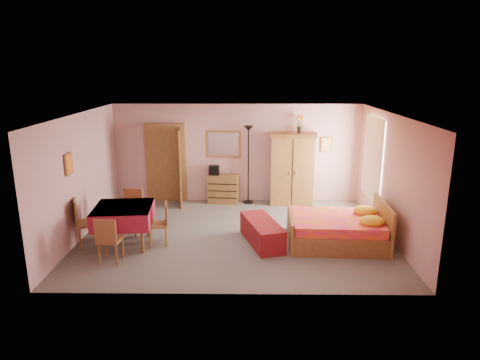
{
  "coord_description": "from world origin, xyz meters",
  "views": [
    {
      "loc": [
        0.21,
        -8.65,
        3.52
      ],
      "look_at": [
        0.1,
        0.3,
        1.15
      ],
      "focal_mm": 32.0,
      "sensor_mm": 36.0,
      "label": 1
    }
  ],
  "objects_px": {
    "stereo": "(214,170)",
    "dining_table": "(124,226)",
    "chest_of_drawers": "(223,189)",
    "chair_north": "(130,212)",
    "bench": "(262,232)",
    "chair_south": "(110,239)",
    "sunflower_vase": "(300,124)",
    "chair_east": "(158,224)",
    "wardrobe": "(292,169)",
    "floor_lamp": "(248,165)",
    "bed": "(336,222)",
    "chair_west": "(88,222)",
    "wall_mirror": "(223,144)"
  },
  "relations": [
    {
      "from": "chest_of_drawers",
      "to": "bench",
      "type": "height_order",
      "value": "chest_of_drawers"
    },
    {
      "from": "sunflower_vase",
      "to": "chair_north",
      "type": "relative_size",
      "value": 0.47
    },
    {
      "from": "chest_of_drawers",
      "to": "floor_lamp",
      "type": "xyz_separation_m",
      "value": [
        0.66,
        -0.02,
        0.65
      ]
    },
    {
      "from": "dining_table",
      "to": "chair_east",
      "type": "xyz_separation_m",
      "value": [
        0.67,
        0.06,
        0.02
      ]
    },
    {
      "from": "stereo",
      "to": "wardrobe",
      "type": "relative_size",
      "value": 0.14
    },
    {
      "from": "stereo",
      "to": "sunflower_vase",
      "type": "height_order",
      "value": "sunflower_vase"
    },
    {
      "from": "bench",
      "to": "chair_south",
      "type": "relative_size",
      "value": 1.61
    },
    {
      "from": "chest_of_drawers",
      "to": "chair_west",
      "type": "bearing_deg",
      "value": -126.83
    },
    {
      "from": "sunflower_vase",
      "to": "chair_east",
      "type": "xyz_separation_m",
      "value": [
        -3.17,
        -2.8,
        -1.68
      ]
    },
    {
      "from": "chair_west",
      "to": "chair_east",
      "type": "distance_m",
      "value": 1.39
    },
    {
      "from": "wall_mirror",
      "to": "chair_east",
      "type": "bearing_deg",
      "value": -109.71
    },
    {
      "from": "wall_mirror",
      "to": "chair_south",
      "type": "bearing_deg",
      "value": -114.61
    },
    {
      "from": "sunflower_vase",
      "to": "chair_west",
      "type": "distance_m",
      "value": 5.64
    },
    {
      "from": "sunflower_vase",
      "to": "bench",
      "type": "xyz_separation_m",
      "value": [
        -1.04,
        -2.73,
        -1.87
      ]
    },
    {
      "from": "stereo",
      "to": "dining_table",
      "type": "bearing_deg",
      "value": -119.38
    },
    {
      "from": "stereo",
      "to": "floor_lamp",
      "type": "bearing_deg",
      "value": -2.92
    },
    {
      "from": "chest_of_drawers",
      "to": "chair_north",
      "type": "relative_size",
      "value": 0.84
    },
    {
      "from": "wall_mirror",
      "to": "stereo",
      "type": "height_order",
      "value": "wall_mirror"
    },
    {
      "from": "sunflower_vase",
      "to": "dining_table",
      "type": "height_order",
      "value": "sunflower_vase"
    },
    {
      "from": "chair_west",
      "to": "chair_north",
      "type": "bearing_deg",
      "value": 112.04
    },
    {
      "from": "sunflower_vase",
      "to": "chair_north",
      "type": "height_order",
      "value": "sunflower_vase"
    },
    {
      "from": "dining_table",
      "to": "bed",
      "type": "bearing_deg",
      "value": 2.16
    },
    {
      "from": "chair_west",
      "to": "bed",
      "type": "bearing_deg",
      "value": 69.89
    },
    {
      "from": "chair_north",
      "to": "chair_east",
      "type": "distance_m",
      "value": 0.91
    },
    {
      "from": "wardrobe",
      "to": "dining_table",
      "type": "height_order",
      "value": "wardrobe"
    },
    {
      "from": "chair_north",
      "to": "wall_mirror",
      "type": "bearing_deg",
      "value": -118.62
    },
    {
      "from": "floor_lamp",
      "to": "chair_south",
      "type": "bearing_deg",
      "value": -125.62
    },
    {
      "from": "bench",
      "to": "chair_east",
      "type": "height_order",
      "value": "chair_east"
    },
    {
      "from": "wardrobe",
      "to": "sunflower_vase",
      "type": "height_order",
      "value": "sunflower_vase"
    },
    {
      "from": "bench",
      "to": "bed",
      "type": "bearing_deg",
      "value": 0.91
    },
    {
      "from": "wall_mirror",
      "to": "bed",
      "type": "distance_m",
      "value": 3.95
    },
    {
      "from": "bench",
      "to": "chair_north",
      "type": "xyz_separation_m",
      "value": [
        -2.83,
        0.49,
        0.24
      ]
    },
    {
      "from": "floor_lamp",
      "to": "chair_north",
      "type": "height_order",
      "value": "floor_lamp"
    },
    {
      "from": "stereo",
      "to": "chair_south",
      "type": "distance_m",
      "value": 4.03
    },
    {
      "from": "stereo",
      "to": "bench",
      "type": "relative_size",
      "value": 0.19
    },
    {
      "from": "stereo",
      "to": "dining_table",
      "type": "height_order",
      "value": "stereo"
    },
    {
      "from": "bench",
      "to": "chair_north",
      "type": "bearing_deg",
      "value": 170.12
    },
    {
      "from": "chair_west",
      "to": "floor_lamp",
      "type": "bearing_deg",
      "value": 109.1
    },
    {
      "from": "chair_south",
      "to": "wardrobe",
      "type": "bearing_deg",
      "value": 48.12
    },
    {
      "from": "chair_south",
      "to": "chair_north",
      "type": "height_order",
      "value": "chair_north"
    },
    {
      "from": "sunflower_vase",
      "to": "bench",
      "type": "height_order",
      "value": "sunflower_vase"
    },
    {
      "from": "chest_of_drawers",
      "to": "wardrobe",
      "type": "height_order",
      "value": "wardrobe"
    },
    {
      "from": "wardrobe",
      "to": "chair_north",
      "type": "relative_size",
      "value": 1.96
    },
    {
      "from": "wardrobe",
      "to": "sunflower_vase",
      "type": "bearing_deg",
      "value": 36.27
    },
    {
      "from": "chest_of_drawers",
      "to": "chair_north",
      "type": "distance_m",
      "value": 2.93
    },
    {
      "from": "chest_of_drawers",
      "to": "bed",
      "type": "relative_size",
      "value": 0.41
    },
    {
      "from": "floor_lamp",
      "to": "chair_south",
      "type": "height_order",
      "value": "floor_lamp"
    },
    {
      "from": "wardrobe",
      "to": "sunflower_vase",
      "type": "relative_size",
      "value": 4.14
    },
    {
      "from": "sunflower_vase",
      "to": "chair_east",
      "type": "height_order",
      "value": "sunflower_vase"
    },
    {
      "from": "sunflower_vase",
      "to": "chair_west",
      "type": "bearing_deg",
      "value": -147.53
    }
  ]
}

